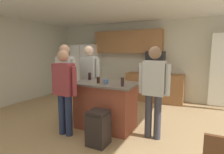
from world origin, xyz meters
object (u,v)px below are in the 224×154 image
object	(u,v)px
person_guest_right	(64,87)
person_guest_by_door	(65,77)
person_host_foreground	(89,75)
tumbler_amber	(90,76)
glass_short_whisky	(122,82)
kitchen_island	(106,105)
microwave_over_range	(155,56)
trash_bin	(98,128)
refrigerator	(86,69)
mug_blue_stoneware	(106,81)
person_elder_center	(154,86)
glass_dark_ale	(98,80)

from	to	relation	value
person_guest_right	person_guest_by_door	distance (m)	0.76
person_host_foreground	tumbler_amber	distance (m)	0.43
glass_short_whisky	kitchen_island	bearing A→B (deg)	155.91
person_guest_right	microwave_over_range	bearing A→B (deg)	23.18
person_guest_right	person_host_foreground	bearing A→B (deg)	49.64
microwave_over_range	trash_bin	distance (m)	3.47
glass_short_whisky	person_guest_by_door	bearing A→B (deg)	174.24
trash_bin	person_guest_by_door	bearing A→B (deg)	153.04
refrigerator	person_host_foreground	bearing A→B (deg)	-53.29
refrigerator	mug_blue_stoneware	xyz separation A→B (m)	(2.27, -2.60, 0.10)
person_elder_center	glass_short_whisky	world-z (taller)	person_elder_center
person_guest_right	glass_dark_ale	size ratio (longest dim) A/B	12.97
person_guest_by_door	mug_blue_stoneware	distance (m)	1.10
glass_short_whisky	tumbler_amber	size ratio (longest dim) A/B	0.99
mug_blue_stoneware	refrigerator	bearing A→B (deg)	131.18
person_guest_by_door	trash_bin	xyz separation A→B (m)	(1.24, -0.63, -0.72)
refrigerator	microwave_over_range	distance (m)	2.66
refrigerator	kitchen_island	world-z (taller)	refrigerator
glass_short_whisky	person_host_foreground	bearing A→B (deg)	149.01
glass_dark_ale	person_elder_center	bearing A→B (deg)	5.03
person_elder_center	mug_blue_stoneware	distance (m)	0.94
person_host_foreground	glass_short_whisky	bearing A→B (deg)	3.93
person_host_foreground	person_elder_center	size ratio (longest dim) A/B	1.03
person_host_foreground	person_elder_center	world-z (taller)	person_host_foreground
person_host_foreground	person_guest_by_door	distance (m)	0.64
person_guest_right	mug_blue_stoneware	xyz separation A→B (m)	(0.62, 0.51, 0.08)
person_host_foreground	person_guest_by_door	xyz separation A→B (m)	(-0.27, -0.58, 0.01)
person_elder_center	trash_bin	world-z (taller)	person_elder_center
microwave_over_range	glass_short_whisky	xyz separation A→B (m)	(0.06, -2.79, -0.40)
kitchen_island	glass_dark_ale	bearing A→B (deg)	-130.53
person_host_foreground	tumbler_amber	xyz separation A→B (m)	(0.24, -0.35, 0.04)
person_host_foreground	person_elder_center	xyz separation A→B (m)	(1.75, -0.54, -0.03)
person_guest_by_door	refrigerator	bearing A→B (deg)	111.62
person_host_foreground	mug_blue_stoneware	bearing A→B (deg)	-3.62
glass_dark_ale	mug_blue_stoneware	bearing A→B (deg)	-6.21
person_host_foreground	glass_short_whisky	distance (m)	1.42
microwave_over_range	person_guest_by_door	size ratio (longest dim) A/B	0.32
glass_dark_ale	tumbler_amber	xyz separation A→B (m)	(-0.40, 0.29, 0.02)
refrigerator	tumbler_amber	bearing A→B (deg)	-53.61
person_guest_right	glass_dark_ale	world-z (taller)	person_guest_right
refrigerator	trash_bin	bearing A→B (deg)	-52.46
glass_dark_ale	tumbler_amber	distance (m)	0.49
tumbler_amber	person_guest_right	bearing A→B (deg)	-92.33
person_host_foreground	person_guest_right	bearing A→B (deg)	-44.96
person_guest_by_door	mug_blue_stoneware	world-z (taller)	person_guest_by_door
person_guest_by_door	mug_blue_stoneware	bearing A→B (deg)	-7.60
glass_dark_ale	person_guest_by_door	bearing A→B (deg)	176.32
refrigerator	microwave_over_range	xyz separation A→B (m)	(2.60, 0.12, 0.53)
microwave_over_range	trash_bin	xyz separation A→B (m)	(-0.18, -3.27, -1.15)
person_guest_by_door	glass_dark_ale	world-z (taller)	person_guest_by_door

